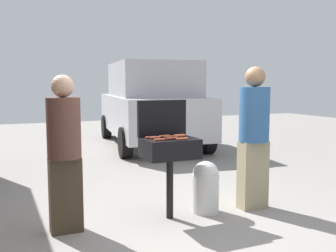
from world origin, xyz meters
TOP-DOWN VIEW (x-y plane):
  - ground_plane at (0.00, 0.00)m, footprint 24.00×24.00m
  - bbq_grill at (-0.01, 0.25)m, footprint 0.60×0.44m
  - grill_lid_open at (-0.01, 0.47)m, footprint 0.60×0.05m
  - hot_dog_0 at (0.05, 0.09)m, footprint 0.13×0.03m
  - hot_dog_1 at (-0.17, 0.30)m, footprint 0.13×0.03m
  - hot_dog_2 at (0.15, 0.37)m, footprint 0.13×0.03m
  - hot_dog_3 at (0.13, 0.29)m, footprint 0.13×0.03m
  - hot_dog_4 at (-0.03, 0.37)m, footprint 0.13×0.04m
  - hot_dog_5 at (-0.01, 0.30)m, footprint 0.13×0.04m
  - hot_dog_6 at (-0.19, 0.13)m, footprint 0.13×0.03m
  - hot_dog_7 at (-0.03, 0.16)m, footprint 0.13×0.03m
  - hot_dog_8 at (-0.21, 0.33)m, footprint 0.13×0.03m
  - hot_dog_9 at (0.16, 0.33)m, footprint 0.13×0.03m
  - propane_tank at (0.46, 0.26)m, footprint 0.32×0.32m
  - person_left at (-1.16, 0.31)m, footprint 0.34×0.34m
  - person_right at (1.06, 0.16)m, footprint 0.36×0.36m
  - parked_minivan at (1.74, 5.23)m, footprint 2.52×4.62m

SIDE VIEW (x-z plane):
  - ground_plane at x=0.00m, z-range 0.00..0.00m
  - propane_tank at x=0.46m, z-range 0.01..0.63m
  - bbq_grill at x=-0.01m, z-range 0.32..1.24m
  - person_left at x=-1.16m, z-range 0.07..1.69m
  - hot_dog_0 at x=0.05m, z-range 0.92..0.95m
  - hot_dog_1 at x=-0.17m, z-range 0.92..0.95m
  - hot_dog_2 at x=0.15m, z-range 0.92..0.95m
  - hot_dog_3 at x=0.13m, z-range 0.92..0.95m
  - hot_dog_4 at x=-0.03m, z-range 0.92..0.95m
  - hot_dog_5 at x=-0.01m, z-range 0.92..0.95m
  - hot_dog_6 at x=-0.19m, z-range 0.92..0.95m
  - hot_dog_7 at x=-0.03m, z-range 0.92..0.95m
  - hot_dog_8 at x=-0.21m, z-range 0.92..0.95m
  - hot_dog_9 at x=0.16m, z-range 0.92..0.95m
  - person_right at x=1.06m, z-range 0.07..1.81m
  - parked_minivan at x=1.74m, z-range 0.02..2.04m
  - grill_lid_open at x=-0.01m, z-range 0.92..1.34m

